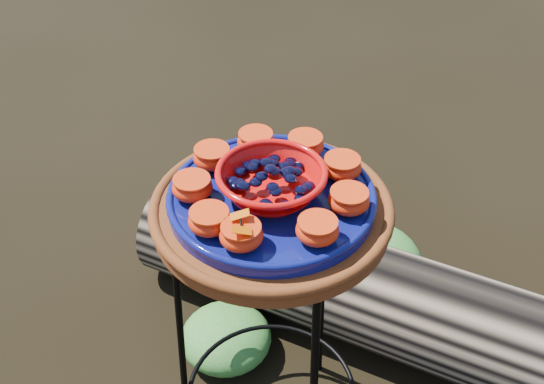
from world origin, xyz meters
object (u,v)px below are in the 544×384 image
Objects in this scene: cobalt_plate at (271,200)px; driftwood_log at (402,306)px; plant_stand at (272,337)px; red_bowl at (271,183)px; terracotta_saucer at (271,212)px.

driftwood_log is at bearing 74.01° from cobalt_plate.
driftwood_log is at bearing 74.01° from plant_stand.
red_bowl reaches higher than cobalt_plate.
terracotta_saucer is 1.17× the size of cobalt_plate.
red_bowl reaches higher than plant_stand.
cobalt_plate is at bearing 0.00° from plant_stand.
driftwood_log is (0.12, 0.43, -0.20)m from plant_stand.
plant_stand is at bearing 0.00° from terracotta_saucer.
plant_stand is 1.56× the size of terracotta_saucer.
terracotta_saucer is at bearing 0.00° from red_bowl.
driftwood_log is (0.12, 0.43, -0.60)m from cobalt_plate.
cobalt_plate is at bearing 0.00° from red_bowl.
cobalt_plate reaches higher than terracotta_saucer.
cobalt_plate is at bearing -105.99° from driftwood_log.
terracotta_saucer is at bearing 0.00° from cobalt_plate.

